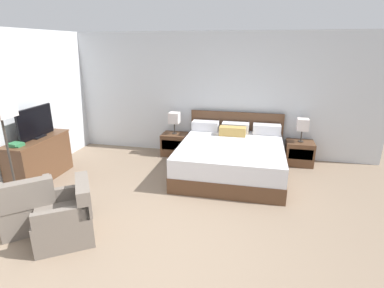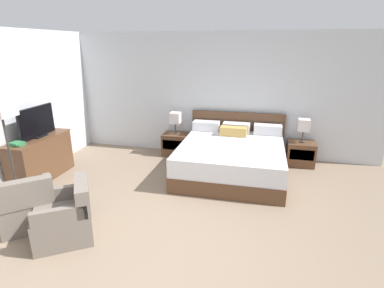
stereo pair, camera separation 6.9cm
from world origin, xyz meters
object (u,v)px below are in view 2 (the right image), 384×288
at_px(armchair_by_window, 28,206).
at_px(armchair_companion, 66,217).
at_px(table_lamp_right, 304,125).
at_px(book_blue_cover, 17,143).
at_px(nightstand_left, 176,144).
at_px(dresser, 40,157).
at_px(floor_lamp, 2,119).
at_px(table_lamp_left, 175,118).
at_px(bed, 232,157).
at_px(nightstand_right, 300,154).
at_px(book_red_cover, 17,145).
at_px(tv, 37,122).

height_order(armchair_by_window, armchair_companion, same).
relative_size(table_lamp_right, book_blue_cover, 2.25).
height_order(nightstand_left, table_lamp_right, table_lamp_right).
xyz_separation_m(dresser, floor_lamp, (0.34, -0.96, 0.98)).
distance_m(table_lamp_left, book_blue_cover, 3.06).
xyz_separation_m(bed, nightstand_right, (1.34, 0.76, -0.08)).
bearing_deg(book_red_cover, armchair_by_window, -45.93).
xyz_separation_m(book_red_cover, floor_lamp, (0.33, -0.50, 0.58)).
height_order(dresser, armchair_by_window, dresser).
bearing_deg(floor_lamp, armchair_by_window, -36.62).
bearing_deg(armchair_companion, book_blue_cover, 146.81).
relative_size(nightstand_right, armchair_by_window, 0.57).
bearing_deg(table_lamp_left, bed, -29.53).
height_order(bed, book_red_cover, bed).
xyz_separation_m(table_lamp_right, book_red_cover, (-4.75, -2.26, -0.04)).
bearing_deg(book_red_cover, book_blue_cover, 180.00).
xyz_separation_m(book_blue_cover, armchair_by_window, (0.89, -0.91, -0.55)).
bearing_deg(armchair_companion, armchair_by_window, 169.99).
bearing_deg(book_blue_cover, bed, 23.66).
bearing_deg(armchair_companion, table_lamp_right, 45.90).
relative_size(dresser, armchair_companion, 1.37).
bearing_deg(nightstand_left, tv, -139.84).
bearing_deg(dresser, table_lamp_right, 20.72).
bearing_deg(bed, table_lamp_right, 29.52).
bearing_deg(nightstand_right, table_lamp_right, 90.00).
bearing_deg(bed, tv, -163.90).
bearing_deg(armchair_by_window, table_lamp_right, 39.28).
bearing_deg(armchair_by_window, book_red_cover, 134.07).
distance_m(armchair_by_window, floor_lamp, 1.29).
relative_size(tv, book_blue_cover, 3.96).
relative_size(nightstand_left, tv, 0.65).
xyz_separation_m(tv, book_blue_cover, (-0.01, -0.51, -0.23)).
relative_size(table_lamp_left, dresser, 0.37).
height_order(tv, book_blue_cover, tv).
bearing_deg(armchair_companion, tv, 135.41).
bearing_deg(book_red_cover, nightstand_right, 25.39).
distance_m(bed, book_red_cover, 3.75).
xyz_separation_m(table_lamp_left, armchair_companion, (-0.50, -3.29, -0.56)).
xyz_separation_m(nightstand_left, book_red_cover, (-2.07, -2.26, 0.56)).
distance_m(nightstand_left, table_lamp_right, 2.75).
relative_size(table_lamp_right, dresser, 0.37).
height_order(bed, book_blue_cover, bed).
xyz_separation_m(nightstand_left, table_lamp_left, (0.00, 0.00, 0.60)).
bearing_deg(nightstand_left, book_blue_cover, -132.60).
height_order(nightstand_right, floor_lamp, floor_lamp).
bearing_deg(table_lamp_left, armchair_by_window, -110.54).
xyz_separation_m(bed, armchair_companion, (-1.84, -2.53, -0.04)).
height_order(dresser, armchair_companion, dresser).
bearing_deg(book_red_cover, armchair_companion, -33.33).
distance_m(nightstand_left, tv, 2.82).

